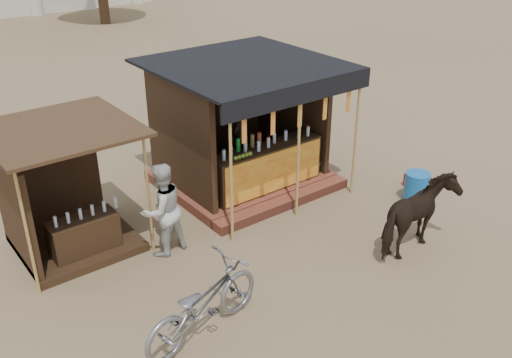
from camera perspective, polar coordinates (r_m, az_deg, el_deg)
The scene contains 9 objects.
ground at distance 10.19m, azimuth 5.54°, elevation -8.76°, with size 120.00×120.00×0.00m, color #846B4C.
main_stall at distance 12.53m, azimuth -1.24°, elevation 3.79°, with size 3.60×3.61×2.78m.
secondary_stall at distance 10.82m, azimuth -18.96°, elevation -2.67°, with size 2.40×2.40×2.38m.
cow at distance 10.61m, azimuth 15.96°, elevation -3.69°, with size 0.77×1.68×1.42m, color black.
motorbike at distance 8.49m, azimuth -5.37°, elevation -12.28°, with size 0.75×2.15×1.13m, color gray.
bystander at distance 10.23m, azimuth -9.38°, elevation -3.05°, with size 0.85×0.66×1.75m, color beige.
blue_barrel at distance 12.54m, azimuth 15.76°, elevation -0.78°, with size 0.52×0.52×0.64m, color #155BA4.
red_crate at distance 13.20m, azimuth 15.75°, elevation -0.17°, with size 0.43×0.38×0.31m, color maroon.
cooler at distance 13.06m, azimuth 5.28°, elevation 0.88°, with size 0.70×0.53×0.46m.
Camera 1 is at (-5.80, -5.98, 5.88)m, focal length 40.00 mm.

